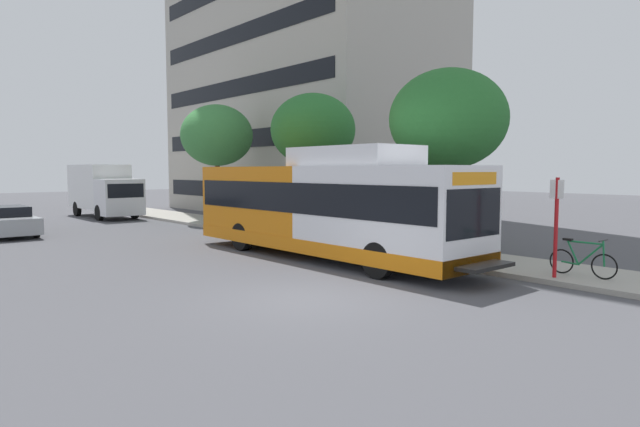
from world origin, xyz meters
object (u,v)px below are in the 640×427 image
(street_tree_near_stop, at_px, (448,119))
(street_tree_far_block, at_px, (217,136))
(street_tree_mid_block, at_px, (313,130))
(bus_stop_sign_pole, at_px, (556,220))
(parked_car_far_lane, at_px, (8,221))
(bicycle_parked, at_px, (583,260))
(box_truck_background, at_px, (104,189))
(transit_bus, at_px, (324,207))

(street_tree_near_stop, height_order, street_tree_far_block, street_tree_far_block)
(street_tree_near_stop, height_order, street_tree_mid_block, street_tree_near_stop)
(street_tree_near_stop, bearing_deg, street_tree_far_block, 91.09)
(bus_stop_sign_pole, height_order, street_tree_mid_block, street_tree_mid_block)
(street_tree_near_stop, bearing_deg, parked_car_far_lane, 124.65)
(bicycle_parked, bearing_deg, bus_stop_sign_pole, 149.45)
(bicycle_parked, xyz_separation_m, parked_car_far_lane, (-9.34, 20.90, 0.10))
(bus_stop_sign_pole, height_order, box_truck_background, box_truck_background)
(street_tree_near_stop, relative_size, street_tree_far_block, 0.98)
(transit_bus, height_order, bus_stop_sign_pole, transit_bus)
(transit_bus, distance_m, bicycle_parked, 7.83)
(transit_bus, xyz_separation_m, street_tree_far_block, (3.76, 13.45, 3.14))
(bus_stop_sign_pole, height_order, street_tree_far_block, street_tree_far_block)
(parked_car_far_lane, xyz_separation_m, box_truck_background, (6.59, 7.04, 1.08))
(street_tree_mid_block, xyz_separation_m, parked_car_far_lane, (-10.88, 8.05, -4.08))
(bus_stop_sign_pole, height_order, street_tree_near_stop, street_tree_near_stop)
(street_tree_mid_block, bearing_deg, bicycle_parked, -96.84)
(street_tree_far_block, relative_size, box_truck_background, 0.92)
(street_tree_mid_block, distance_m, street_tree_far_block, 7.89)
(bus_stop_sign_pole, relative_size, parked_car_far_lane, 0.58)
(street_tree_mid_block, distance_m, box_truck_background, 15.98)
(bus_stop_sign_pole, relative_size, box_truck_background, 0.37)
(street_tree_near_stop, distance_m, street_tree_mid_block, 7.49)
(parked_car_far_lane, bearing_deg, street_tree_mid_block, -36.49)
(bus_stop_sign_pole, distance_m, box_truck_background, 27.61)
(transit_bus, xyz_separation_m, street_tree_mid_block, (4.19, 5.57, 3.04))
(parked_car_far_lane, bearing_deg, street_tree_near_stop, -55.35)
(street_tree_near_stop, bearing_deg, bus_stop_sign_pole, -112.97)
(street_tree_far_block, bearing_deg, parked_car_far_lane, 179.03)
(transit_bus, xyz_separation_m, street_tree_near_stop, (4.06, -1.92, 2.98))
(transit_bus, bearing_deg, box_truck_background, 90.28)
(transit_bus, relative_size, bus_stop_sign_pole, 4.71)
(transit_bus, height_order, box_truck_background, transit_bus)
(transit_bus, relative_size, street_tree_near_stop, 1.94)
(street_tree_near_stop, relative_size, parked_car_far_lane, 1.40)
(bicycle_parked, xyz_separation_m, street_tree_near_stop, (1.41, 5.36, 4.12))
(street_tree_near_stop, bearing_deg, box_truck_background, 100.42)
(transit_bus, height_order, parked_car_far_lane, transit_bus)
(bicycle_parked, distance_m, street_tree_far_block, 21.19)
(bicycle_parked, bearing_deg, transit_bus, 110.01)
(bicycle_parked, distance_m, box_truck_background, 28.11)
(bus_stop_sign_pole, bearing_deg, bicycle_parked, -30.55)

